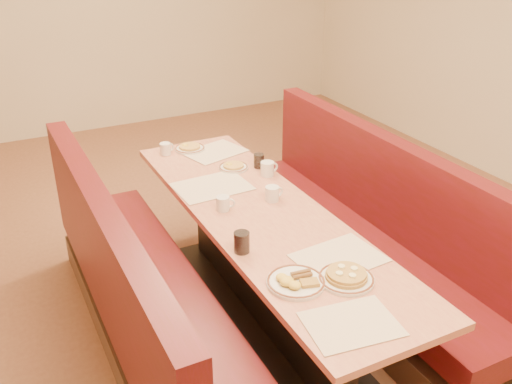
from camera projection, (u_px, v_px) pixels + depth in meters
name	position (u px, v px, depth m)	size (l,w,h in m)	color
ground	(262.00, 319.00, 3.56)	(8.00, 8.00, 0.00)	#9E6647
diner_table	(263.00, 269.00, 3.40)	(0.70, 2.50, 0.75)	black
booth_left	(144.00, 305.00, 3.10)	(0.55, 2.50, 1.05)	#4C3326
booth_right	(363.00, 242.00, 3.70)	(0.55, 2.50, 1.05)	#4C3326
placemat_near_left	(351.00, 324.00, 2.36)	(0.38, 0.28, 0.00)	beige
placemat_near_right	(339.00, 258.00, 2.81)	(0.42, 0.31, 0.00)	beige
placemat_far_left	(212.00, 186.00, 3.55)	(0.45, 0.34, 0.00)	beige
placemat_far_right	(215.00, 152.00, 4.06)	(0.40, 0.30, 0.00)	beige
pancake_plate	(346.00, 277.00, 2.63)	(0.26, 0.26, 0.06)	silver
eggs_plate	(295.00, 282.00, 2.61)	(0.27, 0.27, 0.05)	silver
extra_plate_mid	(233.00, 167.00, 3.80)	(0.20, 0.20, 0.04)	silver
extra_plate_far	(190.00, 148.00, 4.10)	(0.22, 0.22, 0.04)	silver
coffee_mug_a	(273.00, 193.00, 3.36)	(0.12, 0.08, 0.09)	silver
coffee_mug_b	(223.00, 203.00, 3.26)	(0.11, 0.08, 0.08)	silver
coffee_mug_c	(268.00, 168.00, 3.69)	(0.12, 0.09, 0.09)	silver
coffee_mug_d	(166.00, 148.00, 4.01)	(0.11, 0.08, 0.08)	silver
soda_tumbler_near	(242.00, 242.00, 2.85)	(0.08, 0.08, 0.11)	black
soda_tumbler_mid	(259.00, 161.00, 3.80)	(0.07, 0.07, 0.09)	black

